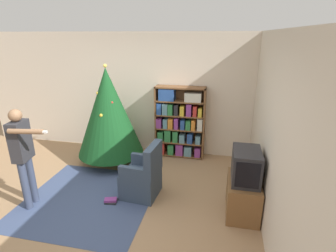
{
  "coord_description": "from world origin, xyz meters",
  "views": [
    {
      "loc": [
        1.57,
        -3.13,
        2.53
      ],
      "look_at": [
        0.69,
        1.02,
        1.05
      ],
      "focal_mm": 28.0,
      "sensor_mm": 36.0,
      "label": 1
    }
  ],
  "objects_px": {
    "christmas_tree": "(109,112)",
    "armchair": "(143,178)",
    "standing_person": "(23,151)",
    "bookshelf": "(179,123)",
    "television": "(246,166)"
  },
  "relations": [
    {
      "from": "bookshelf",
      "to": "standing_person",
      "type": "xyz_separation_m",
      "value": [
        -1.95,
        -2.24,
        0.15
      ]
    },
    {
      "from": "bookshelf",
      "to": "television",
      "type": "xyz_separation_m",
      "value": [
        1.26,
        -1.76,
        0.02
      ]
    },
    {
      "from": "christmas_tree",
      "to": "armchair",
      "type": "xyz_separation_m",
      "value": [
        1.01,
        -1.04,
        -0.76
      ]
    },
    {
      "from": "bookshelf",
      "to": "armchair",
      "type": "relative_size",
      "value": 1.67
    },
    {
      "from": "television",
      "to": "armchair",
      "type": "relative_size",
      "value": 0.62
    },
    {
      "from": "television",
      "to": "armchair",
      "type": "distance_m",
      "value": 1.65
    },
    {
      "from": "bookshelf",
      "to": "standing_person",
      "type": "bearing_deg",
      "value": -131.0
    },
    {
      "from": "christmas_tree",
      "to": "armchair",
      "type": "height_order",
      "value": "christmas_tree"
    },
    {
      "from": "christmas_tree",
      "to": "armchair",
      "type": "distance_m",
      "value": 1.63
    },
    {
      "from": "television",
      "to": "standing_person",
      "type": "relative_size",
      "value": 0.37
    },
    {
      "from": "armchair",
      "to": "bookshelf",
      "type": "bearing_deg",
      "value": 173.65
    },
    {
      "from": "armchair",
      "to": "standing_person",
      "type": "height_order",
      "value": "standing_person"
    },
    {
      "from": "christmas_tree",
      "to": "standing_person",
      "type": "relative_size",
      "value": 1.3
    },
    {
      "from": "television",
      "to": "christmas_tree",
      "type": "height_order",
      "value": "christmas_tree"
    },
    {
      "from": "bookshelf",
      "to": "armchair",
      "type": "bearing_deg",
      "value": -101.22
    }
  ]
}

